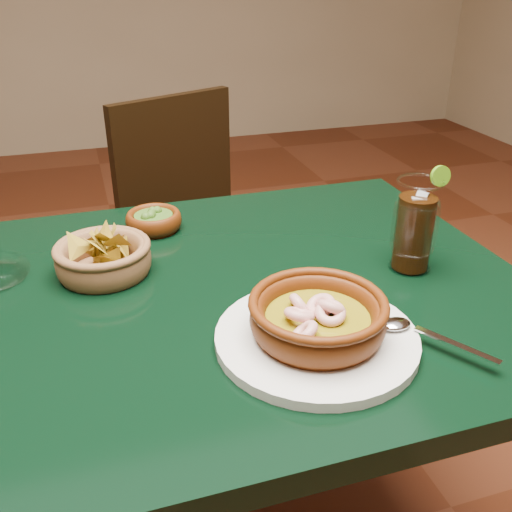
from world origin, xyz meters
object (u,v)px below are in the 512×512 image
object	(u,v)px
dining_table	(174,345)
chip_basket	(104,258)
cola_drink	(415,227)
shrimp_plate	(318,323)
dining_chair	(202,241)

from	to	relation	value
dining_table	chip_basket	bearing A→B (deg)	130.93
dining_table	cola_drink	bearing A→B (deg)	-4.59
shrimp_plate	chip_basket	size ratio (longest dim) A/B	1.77
dining_table	dining_chair	bearing A→B (deg)	74.17
dining_chair	shrimp_plate	distance (m)	0.94
shrimp_plate	chip_basket	bearing A→B (deg)	132.07
dining_chair	shrimp_plate	size ratio (longest dim) A/B	2.59
dining_table	dining_chair	distance (m)	0.75
dining_chair	cola_drink	size ratio (longest dim) A/B	4.88
dining_table	shrimp_plate	xyz separation A→B (m)	(0.18, -0.19, 0.13)
shrimp_plate	dining_table	bearing A→B (deg)	132.70
cola_drink	chip_basket	bearing A→B (deg)	164.53
shrimp_plate	cola_drink	distance (m)	0.29
dining_chair	cola_drink	bearing A→B (deg)	-73.32
dining_table	shrimp_plate	world-z (taller)	shrimp_plate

